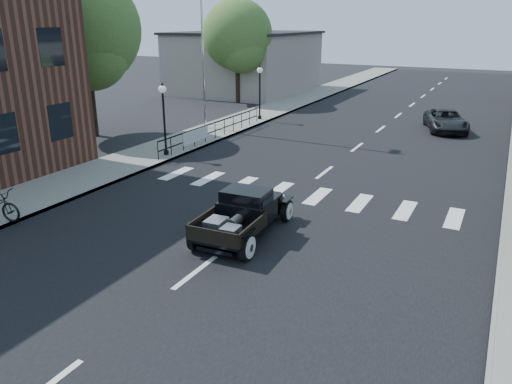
% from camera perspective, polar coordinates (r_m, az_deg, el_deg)
% --- Properties ---
extents(ground, '(120.00, 120.00, 0.00)m').
position_cam_1_polar(ground, '(15.59, -0.82, -4.54)').
color(ground, black).
rests_on(ground, ground).
extents(road, '(14.00, 80.00, 0.02)m').
position_cam_1_polar(road, '(29.10, 13.12, 6.27)').
color(road, black).
rests_on(road, ground).
extents(road_markings, '(12.00, 60.00, 0.06)m').
position_cam_1_polar(road_markings, '(24.41, 10.18, 3.99)').
color(road_markings, silver).
rests_on(road_markings, ground).
extents(sidewalk_left, '(3.00, 80.00, 0.15)m').
position_cam_1_polar(sidewalk_left, '(32.12, -1.83, 8.06)').
color(sidewalk_left, gray).
rests_on(sidewalk_left, ground).
extents(low_building_left, '(10.00, 12.00, 5.00)m').
position_cam_1_polar(low_building_left, '(46.19, -1.19, 14.51)').
color(low_building_left, gray).
rests_on(low_building_left, ground).
extents(railing, '(0.08, 10.00, 1.00)m').
position_cam_1_polar(railing, '(27.17, -4.70, 7.19)').
color(railing, black).
rests_on(railing, sidewalk_left).
extents(banner, '(0.04, 2.20, 0.60)m').
position_cam_1_polar(banner, '(25.53, -6.88, 5.87)').
color(banner, silver).
rests_on(banner, sidewalk_left).
extents(lamp_post_b, '(0.36, 0.36, 3.38)m').
position_cam_1_polar(lamp_post_b, '(23.87, -10.45, 8.18)').
color(lamp_post_b, black).
rests_on(lamp_post_b, sidewalk_left).
extents(lamp_post_c, '(0.36, 0.36, 3.38)m').
position_cam_1_polar(lamp_post_c, '(32.29, 0.43, 11.30)').
color(lamp_post_c, black).
rests_on(lamp_post_c, sidewalk_left).
extents(flagpole, '(0.12, 0.12, 12.90)m').
position_cam_1_polar(flagpole, '(29.29, -6.24, 19.73)').
color(flagpole, silver).
rests_on(flagpole, sidewalk_left).
extents(big_tree_near, '(5.95, 5.95, 8.74)m').
position_cam_1_polar(big_tree_near, '(29.25, -18.72, 14.50)').
color(big_tree_near, '#43632A').
rests_on(big_tree_near, ground).
extents(big_tree_far, '(5.31, 5.31, 7.80)m').
position_cam_1_polar(big_tree_far, '(39.64, -2.13, 15.76)').
color(big_tree_far, '#43632A').
rests_on(big_tree_far, ground).
extents(hotrod_pickup, '(2.14, 4.29, 1.46)m').
position_cam_1_polar(hotrod_pickup, '(15.04, -1.42, -2.45)').
color(hotrod_pickup, black).
rests_on(hotrod_pickup, ground).
extents(second_car, '(3.25, 4.83, 1.23)m').
position_cam_1_polar(second_car, '(31.62, 20.88, 7.64)').
color(second_car, black).
rests_on(second_car, ground).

